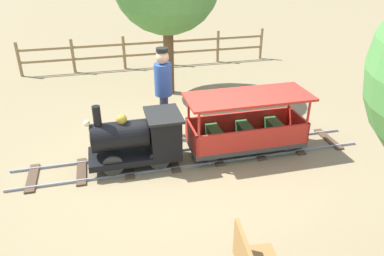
{
  "coord_description": "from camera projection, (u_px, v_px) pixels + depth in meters",
  "views": [
    {
      "loc": [
        -5.05,
        1.33,
        3.21
      ],
      "look_at": [
        0.0,
        0.06,
        0.55
      ],
      "focal_mm": 34.74,
      "sensor_mm": 36.0,
      "label": 1
    }
  ],
  "objects": [
    {
      "name": "ground_plane",
      "position": [
        196.0,
        157.0,
        6.11
      ],
      "size": [
        60.0,
        60.0,
        0.0
      ],
      "primitive_type": "plane",
      "color": "#8C7A56"
    },
    {
      "name": "track",
      "position": [
        193.0,
        157.0,
        6.1
      ],
      "size": [
        0.75,
        5.7,
        0.04
      ],
      "color": "gray",
      "rests_on": "ground_plane"
    },
    {
      "name": "locomotive",
      "position": [
        140.0,
        138.0,
        5.7
      ],
      "size": [
        0.71,
        1.45,
        1.04
      ],
      "color": "black",
      "rests_on": "ground_plane"
    },
    {
      "name": "passenger_car",
      "position": [
        246.0,
        129.0,
        6.11
      ],
      "size": [
        0.81,
        2.0,
        0.97
      ],
      "color": "#3F3F3F",
      "rests_on": "ground_plane"
    },
    {
      "name": "conductor_person",
      "position": [
        163.0,
        86.0,
        6.37
      ],
      "size": [
        0.3,
        0.3,
        1.62
      ],
      "color": "#282D47",
      "rests_on": "ground_plane"
    },
    {
      "name": "fence_section",
      "position": [
        148.0,
        50.0,
        10.24
      ],
      "size": [
        0.08,
        6.78,
        0.9
      ],
      "color": "#93754C",
      "rests_on": "ground_plane"
    }
  ]
}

